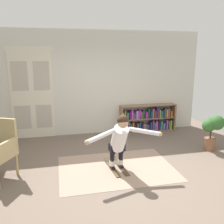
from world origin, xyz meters
TOP-DOWN VIEW (x-y plane):
  - ground_plane at (0.00, 0.00)m, footprint 7.20×7.20m
  - back_wall at (0.00, 2.60)m, footprint 6.00×0.10m
  - double_door at (-1.79, 2.54)m, footprint 1.22×0.05m
  - rug at (-0.04, 0.18)m, footprint 2.27×1.63m
  - bookshelf at (1.44, 2.39)m, footprint 1.69×0.30m
  - potted_plant at (2.39, 0.63)m, footprint 0.49×0.44m
  - skis_pair at (-0.05, 0.21)m, footprint 0.35×0.84m
  - person_skier at (-0.03, 0.01)m, footprint 1.47×0.69m

SIDE VIEW (x-z plane):
  - ground_plane at x=0.00m, z-range 0.00..0.00m
  - rug at x=-0.04m, z-range 0.00..0.01m
  - skis_pair at x=-0.05m, z-range -0.01..0.06m
  - bookshelf at x=1.44m, z-range -0.04..0.76m
  - potted_plant at x=2.39m, z-range 0.13..0.99m
  - person_skier at x=-0.03m, z-range 0.15..1.26m
  - double_door at x=-1.79m, z-range 0.01..2.46m
  - back_wall at x=0.00m, z-range 0.00..2.90m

